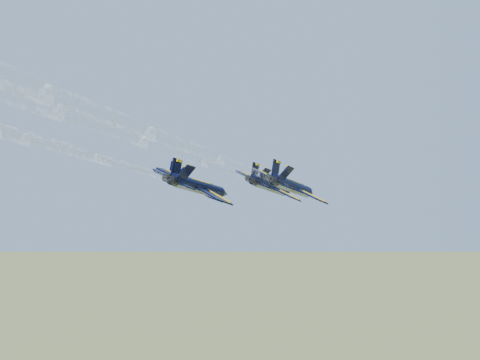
# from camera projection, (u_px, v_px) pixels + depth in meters

# --- Properties ---
(jet_lead) EXTENTS (12.79, 18.77, 6.31)m
(jet_lead) POSITION_uv_depth(u_px,v_px,m) (270.00, 186.00, 126.41)
(jet_lead) COLOR black
(jet_left) EXTENTS (12.79, 18.77, 6.31)m
(jet_left) POSITION_uv_depth(u_px,v_px,m) (194.00, 186.00, 121.06)
(jet_left) COLOR black
(jet_right) EXTENTS (12.79, 18.77, 6.31)m
(jet_right) POSITION_uv_depth(u_px,v_px,m) (292.00, 186.00, 111.45)
(jet_right) COLOR black
(jet_slot) EXTENTS (12.79, 18.77, 6.31)m
(jet_slot) POSITION_uv_depth(u_px,v_px,m) (199.00, 186.00, 105.59)
(jet_slot) COLOR black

